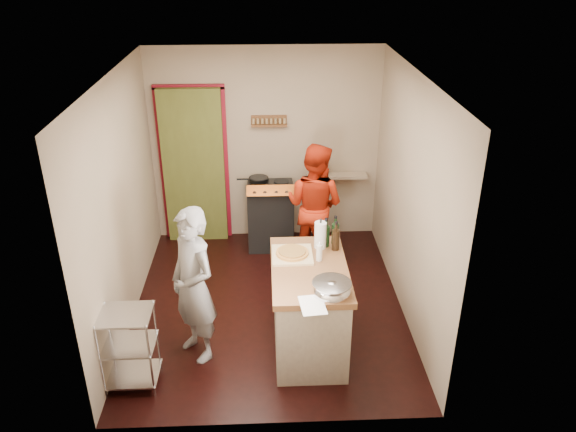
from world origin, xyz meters
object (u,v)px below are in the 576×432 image
object	(u,v)px
stove	(271,215)
island	(309,306)
person_red	(314,205)
wire_shelving	(129,345)
person_stripe	(194,286)

from	to	relation	value
stove	island	size ratio (longest dim) A/B	0.72
island	person_red	world-z (taller)	person_red
stove	island	xyz separation A→B (m)	(0.35, -2.15, 0.04)
wire_shelving	island	xyz separation A→B (m)	(1.68, 0.47, 0.05)
person_stripe	person_red	bearing A→B (deg)	103.45
stove	person_stripe	world-z (taller)	person_stripe
stove	person_red	distance (m)	0.79
wire_shelving	stove	bearing A→B (deg)	63.15
person_red	stove	bearing A→B (deg)	-8.78
island	stove	bearing A→B (deg)	99.21
person_stripe	stove	bearing A→B (deg)	121.06
island	person_red	xyz separation A→B (m)	(0.19, 1.69, 0.30)
wire_shelving	person_stripe	size ratio (longest dim) A/B	0.50
stove	person_red	xyz separation A→B (m)	(0.54, -0.46, 0.35)
person_stripe	person_red	distance (m)	2.18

